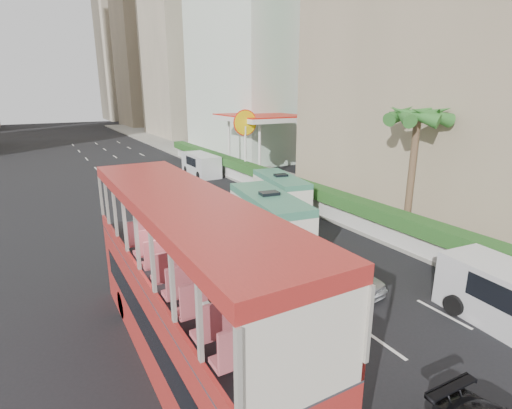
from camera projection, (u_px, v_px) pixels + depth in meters
ground_plane at (346, 309)px, 14.60m from camera, size 200.00×200.00×0.00m
double_decker_bus at (187, 285)px, 11.04m from camera, size 2.50×11.00×5.06m
car_silver_lane_a at (246, 277)px, 17.14m from camera, size 2.30×4.90×1.55m
car_silver_lane_b at (341, 286)px, 16.27m from camera, size 1.85×3.89×1.28m
van_asset at (213, 210)px, 26.52m from camera, size 2.40×4.67×1.26m
minibus_near at (269, 221)px, 20.01m from camera, size 2.94×6.42×2.74m
minibus_far at (280, 195)px, 25.72m from camera, size 2.76×5.71×2.43m
panel_van_far at (201, 165)px, 37.23m from camera, size 2.04×4.96×1.97m
sidewalk at (243, 169)px, 39.72m from camera, size 6.00×120.00×0.18m
kerb_wall at (280, 190)px, 29.05m from camera, size 0.30×44.00×1.00m
hedge at (280, 179)px, 28.81m from camera, size 1.10×44.00×0.70m
palm_tree at (411, 177)px, 20.72m from camera, size 0.36×0.36×6.40m
shell_station at (262, 144)px, 37.79m from camera, size 6.50×8.00×5.50m
tower_far_a at (150, 20)px, 85.03m from camera, size 14.00×14.00×44.00m
tower_far_b at (128, 41)px, 103.94m from camera, size 14.00×14.00×40.00m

